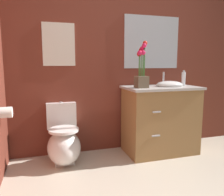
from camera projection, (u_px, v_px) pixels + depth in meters
wall_back at (139, 57)px, 3.09m from camera, size 4.68×0.05×2.50m
toilet at (64, 143)px, 2.65m from camera, size 0.38×0.59×0.69m
vanity_cabinet at (160, 119)px, 2.95m from camera, size 0.94×0.56×1.05m
flower_vase at (142, 72)px, 2.70m from camera, size 0.14×0.14×0.56m
soap_bottle at (183, 79)px, 2.99m from camera, size 0.05×0.05×0.20m
wall_poster at (59, 44)px, 2.73m from camera, size 0.39×0.01×0.51m
wall_mirror at (152, 42)px, 3.08m from camera, size 0.80×0.01×0.70m
toilet_paper_roll at (6, 112)px, 2.24m from camera, size 0.11×0.11×0.11m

